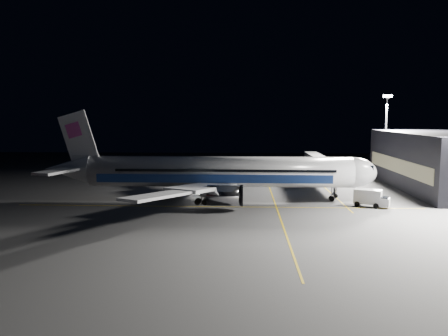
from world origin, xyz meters
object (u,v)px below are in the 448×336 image
floodlight_mast_north (386,128)px  baggage_tug (195,188)px  service_truck (371,198)px  airliner (214,172)px  safety_cone_b (232,186)px  safety_cone_c (225,189)px  safety_cone_a (228,188)px  jet_bridge (323,165)px

floodlight_mast_north → baggage_tug: 52.81m
floodlight_mast_north → service_truck: bearing=-110.5°
airliner → safety_cone_b: 14.88m
airliner → safety_cone_c: (1.56, 10.66, -4.85)m
safety_cone_a → baggage_tug: bearing=-152.7°
service_truck → baggage_tug: service_truck is taller
service_truck → baggage_tug: 34.32m
jet_bridge → safety_cone_c: 23.14m
airliner → floodlight_mast_north: floodlight_mast_north is taller
baggage_tug → safety_cone_a: 7.62m
service_truck → safety_cone_a: service_truck is taller
baggage_tug → safety_cone_a: size_ratio=4.59×
airliner → safety_cone_c: size_ratio=97.99×
jet_bridge → safety_cone_a: (-20.84, -6.57, -4.29)m
airliner → safety_cone_b: (2.95, 13.76, -4.84)m
airliner → safety_cone_b: airliner is taller
floodlight_mast_north → safety_cone_c: bearing=-151.6°
service_truck → safety_cone_a: (-25.09, 16.26, -1.29)m
safety_cone_a → safety_cone_c: bearing=-129.2°
service_truck → safety_cone_a: bearing=172.0°
floodlight_mast_north → safety_cone_c: 46.49m
jet_bridge → service_truck: bearing=-79.5°
floodlight_mast_north → safety_cone_c: floodlight_mast_north is taller
baggage_tug → service_truck: bearing=-36.4°
airliner → floodlight_mast_north: (41.08, 31.99, 7.21)m
airliner → safety_cone_a: size_ratio=104.69×
floodlight_mast_north → safety_cone_a: 45.55m
baggage_tug → jet_bridge: bearing=5.5°
safety_cone_a → safety_cone_c: safety_cone_c is taller
jet_bridge → safety_cone_b: 21.01m
safety_cone_b → safety_cone_c: safety_cone_b is taller
safety_cone_c → safety_cone_b: bearing=65.8°
floodlight_mast_north → baggage_tug: (-45.60, -23.99, -11.60)m
safety_cone_c → floodlight_mast_north: bearing=28.4°
jet_bridge → service_truck: size_ratio=5.55×
jet_bridge → floodlight_mast_north: bearing=37.7°
baggage_tug → safety_cone_c: size_ratio=4.30×
jet_bridge → safety_cone_c: size_ratio=54.83×
airliner → safety_cone_b: size_ratio=93.70×
service_truck → safety_cone_b: 30.64m
airliner → baggage_tug: 10.18m
jet_bridge → floodlight_mast_north: size_ratio=1.66×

